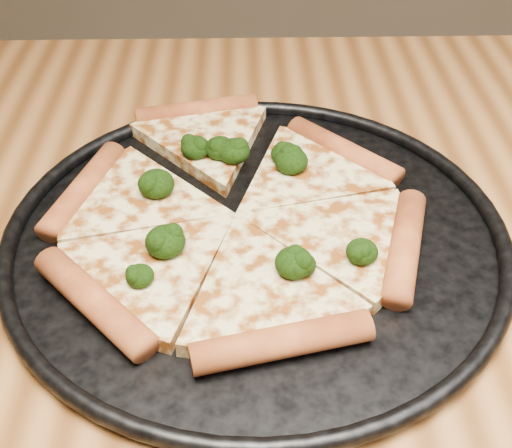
{
  "coord_description": "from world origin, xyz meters",
  "views": [
    {
      "loc": [
        -0.12,
        -0.33,
        1.1
      ],
      "look_at": [
        -0.11,
        0.06,
        0.77
      ],
      "focal_mm": 46.14,
      "sensor_mm": 36.0,
      "label": 1
    }
  ],
  "objects": [
    {
      "name": "dining_table",
      "position": [
        0.0,
        0.0,
        0.66
      ],
      "size": [
        1.2,
        0.9,
        0.75
      ],
      "color": "#9A612F",
      "rests_on": "ground"
    },
    {
      "name": "pizza_pan",
      "position": [
        -0.11,
        0.06,
        0.76
      ],
      "size": [
        0.4,
        0.4,
        0.02
      ],
      "color": "black",
      "rests_on": "dining_table"
    },
    {
      "name": "pizza",
      "position": [
        -0.13,
        0.08,
        0.77
      ],
      "size": [
        0.31,
        0.35,
        0.02
      ],
      "rotation": [
        0.0,
        0.0,
        0.23
      ],
      "color": "beige",
      "rests_on": "pizza_pan"
    },
    {
      "name": "broccoli_florets",
      "position": [
        -0.13,
        0.1,
        0.78
      ],
      "size": [
        0.18,
        0.18,
        0.02
      ],
      "color": "black",
      "rests_on": "pizza"
    }
  ]
}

